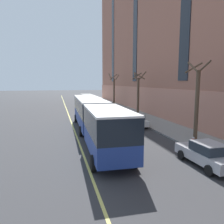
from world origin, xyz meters
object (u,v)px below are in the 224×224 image
parked_car_white_0 (135,120)px  city_bus (94,116)px  parked_car_green_5 (99,103)px  street_tree_far_uptown (138,93)px  street_tree_mid_block (197,100)px  street_tree_far_downtown (114,90)px  parked_car_white_2 (114,110)px  parked_car_silver_4 (206,154)px  fire_hydrant (193,141)px

parked_car_white_0 → city_bus: bearing=-148.4°
parked_car_green_5 → street_tree_far_uptown: size_ratio=0.72×
parked_car_green_5 → street_tree_mid_block: street_tree_mid_block is taller
city_bus → parked_car_green_5: (5.53, 26.39, -1.25)m
street_tree_far_uptown → street_tree_far_downtown: (-0.03, 14.32, -0.02)m
parked_car_white_0 → parked_car_green_5: 23.01m
parked_car_white_2 → street_tree_far_downtown: bearing=75.4°
parked_car_silver_4 → street_tree_mid_block: bearing=61.6°
city_bus → street_tree_mid_block: bearing=-25.9°
parked_car_white_0 → parked_car_green_5: same height
parked_car_green_5 → street_tree_mid_block: bearing=-84.5°
parked_car_white_0 → street_tree_far_uptown: 7.92m
parked_car_white_2 → parked_car_green_5: 12.78m
parked_car_silver_4 → street_tree_far_uptown: 19.92m
parked_car_white_2 → parked_car_green_5: size_ratio=0.94×
parked_car_white_0 → street_tree_far_uptown: size_ratio=0.67×
parked_car_white_0 → parked_car_green_5: bearing=89.9°
street_tree_far_downtown → street_tree_mid_block: bearing=-90.0°
city_bus → street_tree_far_downtown: (8.42, 24.47, 1.58)m
street_tree_mid_block → fire_hydrant: size_ratio=9.71×
parked_car_white_0 → street_tree_mid_block: bearing=-68.5°
parked_car_green_5 → street_tree_far_downtown: 4.48m
parked_car_green_5 → city_bus: bearing=-101.8°
parked_car_green_5 → street_tree_far_downtown: bearing=-33.6°
city_bus → parked_car_silver_4: size_ratio=4.46×
street_tree_mid_block → parked_car_white_0: bearing=111.5°
parked_car_silver_4 → street_tree_far_downtown: street_tree_far_downtown is taller
parked_car_white_0 → street_tree_mid_block: size_ratio=0.64×
parked_car_white_2 → street_tree_far_downtown: 11.58m
street_tree_far_uptown → street_tree_far_downtown: bearing=90.1°
parked_car_white_0 → parked_car_white_2: size_ratio=0.99×
parked_car_white_0 → fire_hydrant: bearing=-79.0°
parked_car_green_5 → street_tree_mid_block: size_ratio=0.69×
parked_car_green_5 → fire_hydrant: size_ratio=6.71×
parked_car_white_2 → street_tree_far_downtown: size_ratio=0.65×
parked_car_white_0 → parked_car_white_2: bearing=89.5°
street_tree_far_uptown → parked_car_silver_4: bearing=-98.3°
fire_hydrant → parked_car_green_5: bearing=93.1°
city_bus → fire_hydrant: city_bus is taller
city_bus → parked_car_green_5: bearing=78.2°
street_tree_mid_block → city_bus: bearing=154.1°
parked_car_white_2 → street_tree_far_uptown: size_ratio=0.68×
parked_car_white_2 → fire_hydrant: parked_car_white_2 is taller
parked_car_white_0 → parked_car_silver_4: bearing=-89.6°
fire_hydrant → street_tree_far_uptown: bearing=85.6°
city_bus → street_tree_mid_block: (8.44, -4.10, 1.66)m
parked_car_white_0 → parked_car_white_2: 10.22m
street_tree_far_uptown → street_tree_far_downtown: size_ratio=0.96×
street_tree_far_downtown → fire_hydrant: (-1.18, -30.06, -3.13)m
street_tree_mid_block → street_tree_far_uptown: (0.01, 14.25, -0.06)m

